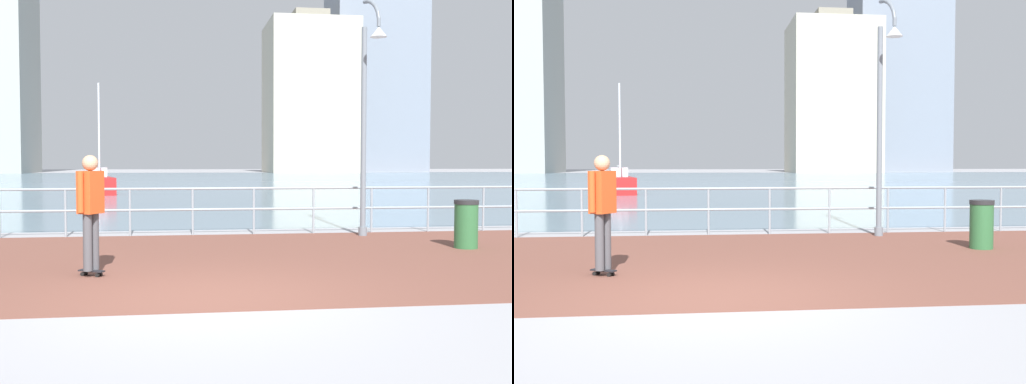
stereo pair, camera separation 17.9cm
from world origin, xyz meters
TOP-DOWN VIEW (x-y plane):
  - ground at (0.00, 40.00)m, footprint 220.00×220.00m
  - brick_paving at (0.00, 2.97)m, footprint 28.00×7.26m
  - harbor_water at (0.00, 51.60)m, footprint 180.00×88.00m
  - waterfront_railing at (-0.00, 6.60)m, footprint 25.25×0.06m
  - lamppost at (3.85, 5.84)m, footprint 0.43×0.80m
  - skateboarder at (-1.60, 1.72)m, footprint 0.40×0.52m
  - trash_bin at (5.15, 3.77)m, footprint 0.46×0.46m
  - sailboat_gray at (-4.40, 25.89)m, footprint 2.11×4.33m
  - tower_beige at (36.87, 104.19)m, footprint 16.96×11.66m
  - tower_steel at (22.46, 95.90)m, footprint 14.63×13.54m

SIDE VIEW (x-z plane):
  - ground at x=0.00m, z-range 0.00..0.00m
  - harbor_water at x=0.00m, z-range 0.00..0.00m
  - brick_paving at x=0.00m, z-range 0.00..0.01m
  - trash_bin at x=5.15m, z-range 0.00..0.93m
  - sailboat_gray at x=-4.40m, z-range -2.36..3.47m
  - waterfront_railing at x=0.00m, z-range 0.21..1.29m
  - skateboarder at x=-1.60m, z-range 0.18..1.93m
  - lamppost at x=3.85m, z-range 0.28..5.53m
  - tower_steel at x=22.46m, z-range -0.83..26.55m
  - tower_beige at x=36.87m, z-range -0.83..45.27m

